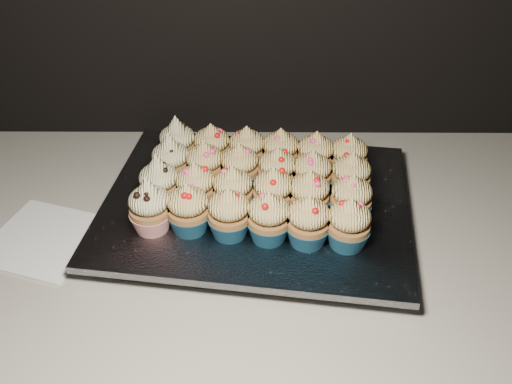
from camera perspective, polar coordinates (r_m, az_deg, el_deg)
worktop at (r=0.92m, az=-3.75°, el=-4.75°), size 2.44×0.64×0.04m
napkin at (r=0.95m, az=-20.49°, el=-4.44°), size 0.20×0.20×0.00m
baking_tray at (r=0.92m, az=-0.00°, el=-1.93°), size 0.49×0.39×0.02m
foil_lining at (r=0.91m, az=-0.00°, el=-1.10°), size 0.53×0.44×0.01m
cupcake_0 at (r=0.85m, az=-10.56°, el=-1.52°), size 0.06×0.06×0.10m
cupcake_1 at (r=0.84m, az=-6.77°, el=-1.74°), size 0.06×0.06×0.08m
cupcake_2 at (r=0.82m, az=-2.71°, el=-2.21°), size 0.06×0.06×0.08m
cupcake_3 at (r=0.82m, az=1.30°, el=-2.61°), size 0.06×0.06×0.08m
cupcake_4 at (r=0.81m, az=5.24°, el=-2.99°), size 0.06×0.06×0.08m
cupcake_5 at (r=0.82m, az=9.26°, el=-3.20°), size 0.06×0.06×0.08m
cupcake_6 at (r=0.89m, az=-9.65°, el=0.82°), size 0.06×0.06×0.10m
cupcake_7 at (r=0.88m, az=-6.04°, el=0.42°), size 0.06×0.06×0.08m
cupcake_8 at (r=0.87m, az=-2.34°, el=0.08°), size 0.06×0.06×0.08m
cupcake_9 at (r=0.86m, az=1.73°, el=-0.05°), size 0.06×0.06×0.08m
cupcake_10 at (r=0.86m, az=5.31°, el=-0.35°), size 0.06×0.06×0.08m
cupcake_11 at (r=0.86m, az=9.49°, el=-0.75°), size 0.06×0.06×0.08m
cupcake_12 at (r=0.94m, az=-8.51°, el=3.04°), size 0.06×0.06×0.10m
cupcake_13 at (r=0.93m, az=-5.11°, el=2.66°), size 0.06×0.06×0.08m
cupcake_14 at (r=0.92m, az=-1.65°, el=2.44°), size 0.06×0.06×0.08m
cupcake_15 at (r=0.91m, az=2.15°, el=2.06°), size 0.06×0.06×0.08m
cupcake_16 at (r=0.91m, az=5.60°, el=1.74°), size 0.06×0.06×0.08m
cupcake_17 at (r=0.91m, az=9.46°, el=1.50°), size 0.06×0.06×0.08m
cupcake_18 at (r=0.98m, az=-7.84°, el=4.81°), size 0.06×0.06×0.10m
cupcake_19 at (r=0.97m, az=-4.44°, el=4.46°), size 0.06×0.06×0.08m
cupcake_20 at (r=0.96m, az=-0.91°, el=4.23°), size 0.06×0.06×0.08m
cupcake_21 at (r=0.96m, az=2.45°, el=4.01°), size 0.06×0.06×0.08m
cupcake_22 at (r=0.95m, az=5.97°, el=3.67°), size 0.06×0.06×0.08m
cupcake_23 at (r=0.95m, az=9.22°, el=3.45°), size 0.06×0.06×0.08m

